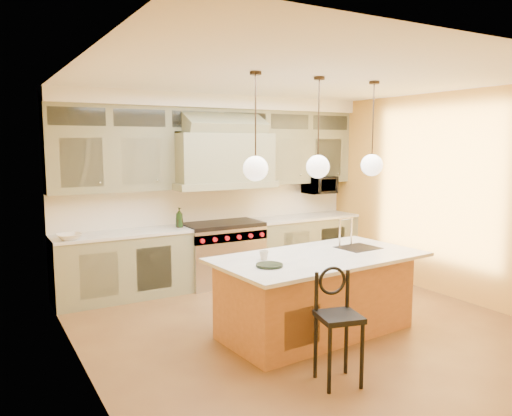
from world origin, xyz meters
TOP-DOWN VIEW (x-y plane):
  - floor at (0.00, 0.00)m, footprint 5.00×5.00m
  - ceiling at (0.00, 0.00)m, footprint 5.00×5.00m
  - wall_back at (0.00, 2.50)m, footprint 5.00×0.00m
  - wall_front at (0.00, -2.50)m, footprint 5.00×0.00m
  - wall_left at (-2.50, 0.00)m, footprint 0.00×5.00m
  - wall_right at (2.50, 0.00)m, footprint 0.00×5.00m
  - back_cabinetry at (0.00, 2.23)m, footprint 5.00×0.77m
  - range at (0.00, 2.14)m, footprint 1.20×0.74m
  - kitchen_island at (0.02, -0.25)m, footprint 2.48×1.44m
  - counter_stool at (-0.54, -1.32)m, footprint 0.45×0.45m
  - microwave at (1.95, 2.25)m, footprint 0.54×0.37m
  - oil_bottle_a at (-0.70, 2.15)m, footprint 0.13×0.13m
  - oil_bottle_b at (-0.70, 2.15)m, footprint 0.09×0.09m
  - fruit_bowl at (-2.28, 1.99)m, footprint 0.35×0.35m
  - cup at (-0.63, -0.16)m, footprint 0.11×0.11m
  - pendant_left at (-0.78, -0.25)m, footprint 0.26×0.26m
  - pendant_center at (0.02, -0.25)m, footprint 0.26×0.26m
  - pendant_right at (0.82, -0.25)m, footprint 0.26×0.26m

SIDE VIEW (x-z plane):
  - floor at x=0.00m, z-range 0.00..0.00m
  - kitchen_island at x=0.02m, z-range -0.20..1.15m
  - range at x=0.00m, z-range 0.01..0.97m
  - counter_stool at x=-0.54m, z-range 0.07..1.12m
  - cup at x=-0.63m, z-range 0.92..1.02m
  - fruit_bowl at x=-2.28m, z-range 0.94..1.02m
  - oil_bottle_b at x=-0.70m, z-range 0.94..1.13m
  - oil_bottle_a at x=-0.70m, z-range 0.94..1.23m
  - back_cabinetry at x=0.00m, z-range -0.02..2.88m
  - microwave at x=1.95m, z-range 1.30..1.60m
  - wall_back at x=0.00m, z-range -1.05..3.95m
  - wall_front at x=0.00m, z-range -1.05..3.95m
  - wall_left at x=-2.50m, z-range -1.05..3.95m
  - wall_right at x=2.50m, z-range -1.05..3.95m
  - pendant_left at x=-0.78m, z-range 1.39..2.50m
  - pendant_center at x=0.02m, z-range 1.39..2.50m
  - pendant_right at x=0.82m, z-range 1.39..2.50m
  - ceiling at x=0.00m, z-range 2.90..2.90m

